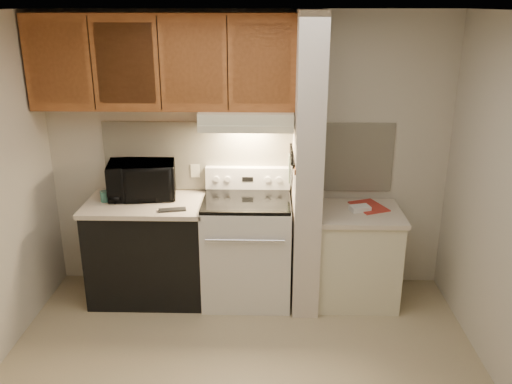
{
  "coord_description": "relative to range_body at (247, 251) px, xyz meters",
  "views": [
    {
      "loc": [
        0.19,
        -3.21,
        2.55
      ],
      "look_at": [
        0.09,
        0.75,
        1.16
      ],
      "focal_mm": 38.0,
      "sensor_mm": 36.0,
      "label": 1
    }
  ],
  "objects": [
    {
      "name": "backsplash",
      "position": [
        0.0,
        0.33,
        0.78
      ],
      "size": [
        2.6,
        0.02,
        0.63
      ],
      "primitive_type": "cube",
      "color": "#EDE5C6",
      "rests_on": "wall_back"
    },
    {
      "name": "knife_blade_e",
      "position": [
        0.38,
        0.11,
        0.75
      ],
      "size": [
        0.01,
        0.04,
        0.18
      ],
      "primitive_type": "cube",
      "color": "silver",
      "rests_on": "knife_strip"
    },
    {
      "name": "knife_blade_a",
      "position": [
        0.38,
        -0.2,
        0.76
      ],
      "size": [
        0.01,
        0.03,
        0.16
      ],
      "primitive_type": "cube",
      "color": "silver",
      "rests_on": "knife_strip"
    },
    {
      "name": "cab_door_c",
      "position": [
        -0.42,
        0.01,
        1.62
      ],
      "size": [
        0.46,
        0.01,
        0.63
      ],
      "primitive_type": "cube",
      "color": "#9B5428",
      "rests_on": "upper_cabinets"
    },
    {
      "name": "outlet",
      "position": [
        -0.48,
        0.32,
        0.64
      ],
      "size": [
        0.08,
        0.01,
        0.12
      ],
      "primitive_type": "cube",
      "color": "beige",
      "rests_on": "backsplash"
    },
    {
      "name": "cab_gap_c",
      "position": [
        -0.14,
        0.01,
        1.62
      ],
      "size": [
        0.01,
        0.01,
        0.73
      ],
      "primitive_type": "cube",
      "color": "black",
      "rests_on": "upper_cabinets"
    },
    {
      "name": "dishwasher_front",
      "position": [
        -0.88,
        0.01,
        -0.03
      ],
      "size": [
        1.0,
        0.63,
        0.87
      ],
      "primitive_type": "cube",
      "color": "black",
      "rests_on": "floor"
    },
    {
      "name": "teal_jar",
      "position": [
        -1.23,
        0.02,
        0.5
      ],
      "size": [
        0.1,
        0.1,
        0.09
      ],
      "primitive_type": "cylinder",
      "rotation": [
        0.0,
        0.0,
        0.27
      ],
      "color": "#326D60",
      "rests_on": "left_countertop"
    },
    {
      "name": "range_backguard",
      "position": [
        0.0,
        0.28,
        0.59
      ],
      "size": [
        0.76,
        0.08,
        0.2
      ],
      "primitive_type": "cube",
      "color": "silver",
      "rests_on": "range_body"
    },
    {
      "name": "cab_door_b",
      "position": [
        -0.96,
        0.01,
        1.62
      ],
      "size": [
        0.46,
        0.01,
        0.63
      ],
      "primitive_type": "cube",
      "color": "#9B5428",
      "rests_on": "upper_cabinets"
    },
    {
      "name": "cab_door_a",
      "position": [
        -1.51,
        0.01,
        1.62
      ],
      "size": [
        0.46,
        0.01,
        0.63
      ],
      "primitive_type": "cube",
      "color": "#9B5428",
      "rests_on": "upper_cabinets"
    },
    {
      "name": "white_box",
      "position": [
        0.98,
        0.0,
        0.41
      ],
      "size": [
        0.19,
        0.15,
        0.04
      ],
      "primitive_type": "cube",
      "rotation": [
        0.0,
        0.0,
        0.29
      ],
      "color": "white",
      "rests_on": "right_countertop"
    },
    {
      "name": "pillar_trim",
      "position": [
        0.39,
        -0.01,
        0.84
      ],
      "size": [
        0.01,
        0.7,
        0.04
      ],
      "primitive_type": "cube",
      "color": "#9B5428",
      "rests_on": "partition_pillar"
    },
    {
      "name": "range_display",
      "position": [
        0.0,
        0.24,
        0.59
      ],
      "size": [
        0.1,
        0.01,
        0.04
      ],
      "primitive_type": "cube",
      "color": "black",
      "rests_on": "range_backguard"
    },
    {
      "name": "cab_gap_b",
      "position": [
        -0.69,
        0.01,
        1.62
      ],
      "size": [
        0.01,
        0.01,
        0.73
      ],
      "primitive_type": "cube",
      "color": "black",
      "rests_on": "upper_cabinets"
    },
    {
      "name": "range_body",
      "position": [
        0.0,
        0.0,
        0.0
      ],
      "size": [
        0.76,
        0.65,
        0.92
      ],
      "primitive_type": "cube",
      "color": "silver",
      "rests_on": "floor"
    },
    {
      "name": "partition_pillar",
      "position": [
        0.51,
        -0.01,
        0.79
      ],
      "size": [
        0.22,
        0.7,
        2.5
      ],
      "primitive_type": "cube",
      "color": "beige",
      "rests_on": "floor"
    },
    {
      "name": "floor",
      "position": [
        0.0,
        -1.16,
        -0.46
      ],
      "size": [
        3.6,
        3.6,
        0.0
      ],
      "primitive_type": "plane",
      "color": "tan",
      "rests_on": "ground"
    },
    {
      "name": "range_knob_right_outer",
      "position": [
        0.28,
        0.24,
        0.59
      ],
      "size": [
        0.05,
        0.02,
        0.05
      ],
      "primitive_type": "cylinder",
      "rotation": [
        1.57,
        0.0,
        0.0
      ],
      "color": "silver",
      "rests_on": "range_backguard"
    },
    {
      "name": "range_knob_left_inner",
      "position": [
        -0.18,
        0.24,
        0.59
      ],
      "size": [
        0.05,
        0.02,
        0.05
      ],
      "primitive_type": "cylinder",
      "rotation": [
        1.57,
        0.0,
        0.0
      ],
      "color": "silver",
      "rests_on": "range_backguard"
    },
    {
      "name": "range_hood",
      "position": [
        0.0,
        0.12,
        1.17
      ],
      "size": [
        0.78,
        0.44,
        0.15
      ],
      "primitive_type": "cube",
      "color": "beige",
      "rests_on": "upper_cabinets"
    },
    {
      "name": "knife_handle_c",
      "position": [
        0.38,
        -0.06,
        0.91
      ],
      "size": [
        0.02,
        0.02,
        0.1
      ],
      "primitive_type": "cylinder",
      "color": "black",
      "rests_on": "knife_strip"
    },
    {
      "name": "red_folder",
      "position": [
        1.07,
        0.09,
        0.4
      ],
      "size": [
        0.34,
        0.39,
        0.01
      ],
      "primitive_type": "cube",
      "rotation": [
        0.0,
        0.0,
        0.39
      ],
      "color": "#B13025",
      "rests_on": "right_countertop"
    },
    {
      "name": "wall_back",
      "position": [
        0.0,
        0.34,
        0.79
      ],
      "size": [
        3.6,
        2.5,
        0.02
      ],
      "primitive_type": "cube",
      "rotation": [
        1.57,
        0.0,
        0.0
      ],
      "color": "beige",
      "rests_on": "floor"
    },
    {
      "name": "cab_door_d",
      "position": [
        0.13,
        0.01,
        1.62
      ],
      "size": [
        0.46,
        0.01,
        0.63
      ],
      "primitive_type": "cube",
      "color": "#9B5428",
      "rests_on": "upper_cabinets"
    },
    {
      "name": "knife_blade_b",
      "position": [
        0.38,
        -0.12,
        0.75
      ],
      "size": [
        0.01,
        0.04,
        0.18
      ],
      "primitive_type": "cube",
      "color": "silver",
      "rests_on": "knife_strip"
    },
    {
      "name": "spoon_rest",
      "position": [
        -0.61,
        -0.19,
        0.46
      ],
      "size": [
        0.24,
        0.12,
        0.02
      ],
      "primitive_type": "cube",
      "rotation": [
        0.0,
        0.0,
        0.21
      ],
      "color": "black",
      "rests_on": "left_countertop"
    },
    {
      "name": "oven_mitt",
      "position": [
        0.38,
        0.17,
        0.72
      ],
      "size": [
        0.03,
        0.1,
        0.25
      ],
      "primitive_type": "cube",
      "color": "gray",
      "rests_on": "partition_pillar"
    },
    {
      "name": "oven_handle",
      "position": [
        0.0,
        -0.35,
        0.26
      ],
      "size": [
        0.65,
        0.02,
        0.02
      ],
      "primitive_type": "cylinder",
      "rotation": [
        0.0,
        1.57,
        0.0
      ],
      "color": "silver",
      "rests_on": "range_body"
    },
    {
      "name": "knife_handle_d",
      "position": [
        0.38,
        0.02,
        0.91
      ],
      "size": [
        0.02,
        0.02,
        0.1
      ],
      "primitive_type": "cylinder",
      "color": "black",
      "rests_on": "knife_strip"
    },
    {
      "name": "hood_lip",
      "position": [
        0.0,
        -0.08,
        1.12
      ],
      "size": [
        0.78,
        0.04,
        0.06
      ],
      "primitive_type": "cube",
      "color": "beige",
      "rests_on": "range_hood"
    },
    {
      "name": "knife_handle_e",
      "position": [
        0.38,
        0.1,
        0.91
      ],
      "size": [
        0.02,
        0.02,
        0.1
      ],
      "primitive_type": "cylinder",
      "color": "black",
      "rests_on": "knife_strip"
    },
    {
      "name": "knife_blade_c",
      "position": [
        0.38,
        -0.07,
        0.74
      ],
      "size": [
        0.01,
        0.04,
        0.2
      ],
      "primitive_type": "cube",
      "color": "silver",
      "rests_on": "knife_strip"
    },
    {
      "name": "ceiling",
      "position": [
        0.0,
        -1.16,
        2.04
      ],
      "size": [
        3.6,
        3.6,
        0.0
      ],
      "primitive_type": "plane",
      "rotation": [
        3.14,
        0.0,
        0.0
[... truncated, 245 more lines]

